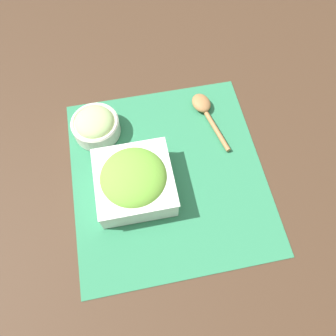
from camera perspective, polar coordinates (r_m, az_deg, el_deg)
name	(u,v)px	position (r m, az deg, el deg)	size (l,w,h in m)	color
ground_plane	(168,174)	(0.78, 0.00, -1.09)	(3.00, 3.00, 0.00)	#422D1E
placemat	(168,174)	(0.78, 0.00, -1.03)	(0.49, 0.45, 0.00)	#2D7A51
lettuce_bowl	(134,181)	(0.73, -5.90, -2.19)	(0.17, 0.17, 0.09)	white
cucumber_bowl	(95,125)	(0.83, -12.52, 7.36)	(0.12, 0.12, 0.06)	silver
wooden_spoon	(204,109)	(0.87, 6.35, 10.25)	(0.18, 0.07, 0.03)	#9E7042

